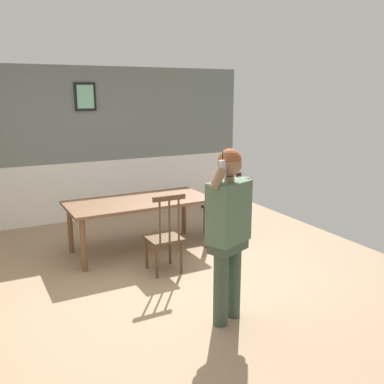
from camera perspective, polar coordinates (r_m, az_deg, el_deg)
The scene contains 6 objects.
ground_plane at distance 5.23m, azimuth -5.32°, elevation -11.43°, with size 6.30×6.30×0.00m, color #9E7F60.
room_back_partition at distance 7.55m, azimuth -13.62°, elevation 5.83°, with size 5.73×0.17×2.60m.
dining_table at distance 5.92m, azimuth -7.12°, elevation -1.81°, with size 1.97×0.96×0.73m.
chair_near_window at distance 5.23m, azimuth -3.68°, elevation -5.89°, with size 0.41×0.41×1.01m.
chair_by_doorway at distance 6.56m, azimuth 4.13°, elevation -1.81°, with size 0.45×0.45×1.02m.
person_figure at distance 3.98m, azimuth 4.97°, elevation -4.37°, with size 0.54×0.38×1.69m.
Camera 1 is at (-1.72, -4.44, 2.18)m, focal length 39.83 mm.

